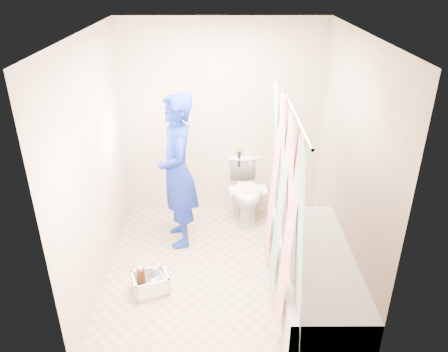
{
  "coord_description": "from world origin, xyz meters",
  "views": [
    {
      "loc": [
        -0.01,
        -3.7,
        2.94
      ],
      "look_at": [
        0.01,
        0.23,
        0.99
      ],
      "focal_mm": 35.0,
      "sensor_mm": 36.0,
      "label": 1
    }
  ],
  "objects_px": {
    "toilet": "(247,190)",
    "cleaning_caddy": "(152,284)",
    "bathtub": "(313,275)",
    "plumber": "(178,172)"
  },
  "relations": [
    {
      "from": "toilet",
      "to": "plumber",
      "type": "bearing_deg",
      "value": -150.07
    },
    {
      "from": "cleaning_caddy",
      "to": "toilet",
      "type": "bearing_deg",
      "value": 33.62
    },
    {
      "from": "bathtub",
      "to": "cleaning_caddy",
      "type": "distance_m",
      "value": 1.56
    },
    {
      "from": "bathtub",
      "to": "toilet",
      "type": "distance_m",
      "value": 1.61
    },
    {
      "from": "bathtub",
      "to": "toilet",
      "type": "height_order",
      "value": "toilet"
    },
    {
      "from": "toilet",
      "to": "cleaning_caddy",
      "type": "xyz_separation_m",
      "value": [
        -1.0,
        -1.42,
        -0.28
      ]
    },
    {
      "from": "bathtub",
      "to": "cleaning_caddy",
      "type": "relative_size",
      "value": 4.29
    },
    {
      "from": "toilet",
      "to": "plumber",
      "type": "xyz_separation_m",
      "value": [
        -0.79,
        -0.52,
        0.5
      ]
    },
    {
      "from": "bathtub",
      "to": "cleaning_caddy",
      "type": "bearing_deg",
      "value": 176.72
    },
    {
      "from": "bathtub",
      "to": "plumber",
      "type": "bearing_deg",
      "value": 143.67
    }
  ]
}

